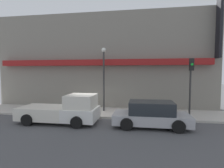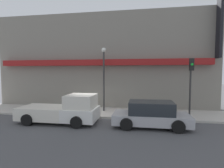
{
  "view_description": "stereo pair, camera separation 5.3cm",
  "coord_description": "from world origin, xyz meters",
  "px_view_note": "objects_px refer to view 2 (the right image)",
  "views": [
    {
      "loc": [
        3.46,
        -11.7,
        3.23
      ],
      "look_at": [
        1.39,
        1.34,
        2.34
      ],
      "focal_mm": 28.0,
      "sensor_mm": 36.0,
      "label": 1
    },
    {
      "loc": [
        3.51,
        -11.69,
        3.23
      ],
      "look_at": [
        1.39,
        1.34,
        2.34
      ],
      "focal_mm": 28.0,
      "sensor_mm": 36.0,
      "label": 2
    }
  ],
  "objects_px": {
    "fire_hydrant": "(146,112)",
    "traffic_light": "(191,78)",
    "pickup_truck": "(64,110)",
    "parked_car": "(151,114)",
    "street_lamp": "(104,71)"
  },
  "relations": [
    {
      "from": "parked_car",
      "to": "street_lamp",
      "type": "xyz_separation_m",
      "value": [
        -3.5,
        3.13,
        2.59
      ]
    },
    {
      "from": "pickup_truck",
      "to": "traffic_light",
      "type": "relative_size",
      "value": 1.26
    },
    {
      "from": "fire_hydrant",
      "to": "traffic_light",
      "type": "height_order",
      "value": "traffic_light"
    },
    {
      "from": "pickup_truck",
      "to": "fire_hydrant",
      "type": "bearing_deg",
      "value": 16.42
    },
    {
      "from": "pickup_truck",
      "to": "parked_car",
      "type": "xyz_separation_m",
      "value": [
        5.45,
        0.0,
        -0.06
      ]
    },
    {
      "from": "fire_hydrant",
      "to": "street_lamp",
      "type": "bearing_deg",
      "value": 157.27
    },
    {
      "from": "fire_hydrant",
      "to": "street_lamp",
      "type": "relative_size",
      "value": 0.13
    },
    {
      "from": "pickup_truck",
      "to": "traffic_light",
      "type": "distance_m",
      "value": 8.58
    },
    {
      "from": "parked_car",
      "to": "fire_hydrant",
      "type": "relative_size",
      "value": 6.79
    },
    {
      "from": "pickup_truck",
      "to": "parked_car",
      "type": "bearing_deg",
      "value": -2.14
    },
    {
      "from": "pickup_truck",
      "to": "street_lamp",
      "type": "height_order",
      "value": "street_lamp"
    },
    {
      "from": "pickup_truck",
      "to": "traffic_light",
      "type": "bearing_deg",
      "value": 10.48
    },
    {
      "from": "pickup_truck",
      "to": "traffic_light",
      "type": "xyz_separation_m",
      "value": [
        8.12,
        1.82,
        2.08
      ]
    },
    {
      "from": "street_lamp",
      "to": "traffic_light",
      "type": "distance_m",
      "value": 6.32
    },
    {
      "from": "fire_hydrant",
      "to": "traffic_light",
      "type": "distance_m",
      "value": 3.76
    }
  ]
}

